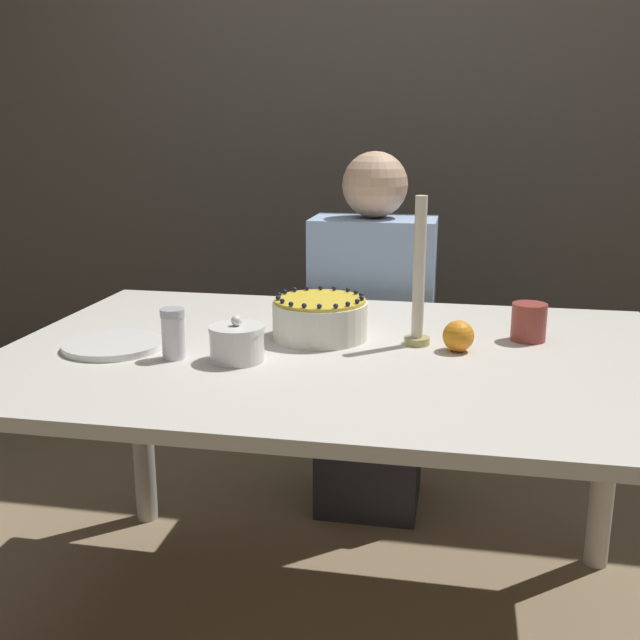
{
  "coord_description": "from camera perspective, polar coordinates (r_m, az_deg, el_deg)",
  "views": [
    {
      "loc": [
        0.28,
        -1.67,
        1.29
      ],
      "look_at": [
        -0.06,
        0.09,
        0.82
      ],
      "focal_mm": 42.0,
      "sensor_mm": 36.0,
      "label": 1
    }
  ],
  "objects": [
    {
      "name": "sugar_bowl",
      "position": [
        1.68,
        -6.35,
        -1.75
      ],
      "size": [
        0.12,
        0.12,
        0.1
      ],
      "color": "white",
      "rests_on": "dining_table"
    },
    {
      "name": "dining_table",
      "position": [
        1.8,
        1.17,
        -5.41
      ],
      "size": [
        1.57,
        1.06,
        0.78
      ],
      "color": "beige",
      "rests_on": "ground_plane"
    },
    {
      "name": "cake",
      "position": [
        1.85,
        0.0,
        0.12
      ],
      "size": [
        0.23,
        0.23,
        0.11
      ],
      "color": "white",
      "rests_on": "dining_table"
    },
    {
      "name": "ground_plane",
      "position": [
        2.12,
        1.07,
        -22.77
      ],
      "size": [
        12.0,
        12.0,
        0.0
      ],
      "primitive_type": "plane",
      "color": "#8C7556"
    },
    {
      "name": "wall_behind",
      "position": [
        3.08,
        5.8,
        14.69
      ],
      "size": [
        8.0,
        0.05,
        2.6
      ],
      "color": "#4C4742",
      "rests_on": "ground_plane"
    },
    {
      "name": "orange_fruit_0",
      "position": [
        1.77,
        10.5,
        -1.2
      ],
      "size": [
        0.07,
        0.07,
        0.07
      ],
      "color": "orange",
      "rests_on": "dining_table"
    },
    {
      "name": "plate_stack",
      "position": [
        1.84,
        -15.48,
        -1.85
      ],
      "size": [
        0.24,
        0.24,
        0.02
      ],
      "color": "white",
      "rests_on": "dining_table"
    },
    {
      "name": "person_man_blue_shirt",
      "position": [
        2.53,
        3.88,
        -2.93
      ],
      "size": [
        0.4,
        0.34,
        1.21
      ],
      "rotation": [
        0.0,
        0.0,
        3.14
      ],
      "color": "#2D2D38",
      "rests_on": "ground_plane"
    },
    {
      "name": "candle",
      "position": [
        1.79,
        7.53,
        2.81
      ],
      "size": [
        0.06,
        0.06,
        0.36
      ],
      "color": "tan",
      "rests_on": "dining_table"
    },
    {
      "name": "cup",
      "position": [
        1.9,
        15.62,
        -0.15
      ],
      "size": [
        0.08,
        0.08,
        0.09
      ],
      "color": "#993D33",
      "rests_on": "dining_table"
    },
    {
      "name": "sugar_shaker",
      "position": [
        1.71,
        -11.12,
        -1.01
      ],
      "size": [
        0.06,
        0.06,
        0.12
      ],
      "color": "white",
      "rests_on": "dining_table"
    }
  ]
}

